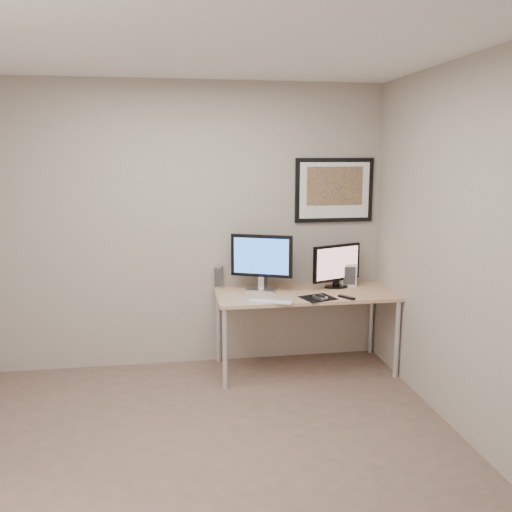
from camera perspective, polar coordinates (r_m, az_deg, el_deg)
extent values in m
plane|color=brown|center=(3.80, -5.38, -20.31)|extent=(3.60, 3.60, 0.00)
plane|color=white|center=(3.32, -6.21, 21.86)|extent=(3.60, 3.60, 0.00)
plane|color=gray|center=(5.00, -6.90, 3.08)|extent=(3.60, 0.00, 3.60)
plane|color=gray|center=(3.86, 21.94, 0.17)|extent=(0.00, 3.40, 3.40)
cube|color=#A58150|center=(4.91, 5.18, -3.98)|extent=(1.60, 0.70, 0.03)
cylinder|color=silver|center=(4.60, -3.28, -9.73)|extent=(0.04, 0.04, 0.70)
cylinder|color=silver|center=(5.19, -3.98, -7.37)|extent=(0.04, 0.04, 0.70)
cylinder|color=silver|center=(4.98, 14.61, -8.48)|extent=(0.04, 0.04, 0.70)
cylinder|color=silver|center=(5.52, 12.04, -6.46)|extent=(0.04, 0.04, 0.70)
cube|color=black|center=(5.18, 8.22, 6.87)|extent=(0.75, 0.03, 0.60)
cube|color=silver|center=(5.16, 8.28, 6.86)|extent=(0.67, 0.00, 0.52)
cube|color=gold|center=(5.16, 8.30, 7.30)|extent=(0.54, 0.00, 0.36)
cube|color=#A7A7AC|center=(4.94, 0.58, -3.55)|extent=(0.31, 0.27, 0.02)
cube|color=#A7A7AC|center=(4.92, 0.59, -2.81)|extent=(0.06, 0.06, 0.11)
cube|color=black|center=(4.87, 0.59, 0.02)|extent=(0.53, 0.26, 0.38)
cube|color=blue|center=(4.85, 0.63, -0.02)|extent=(0.46, 0.20, 0.32)
cube|color=black|center=(5.10, 8.41, -3.22)|extent=(0.25, 0.19, 0.02)
cube|color=black|center=(5.09, 8.42, -2.85)|extent=(0.06, 0.06, 0.05)
cube|color=black|center=(5.05, 8.48, -0.70)|extent=(0.49, 0.22, 0.34)
cube|color=tan|center=(5.04, 8.54, -0.74)|extent=(0.44, 0.17, 0.29)
cylinder|color=#A7A7AC|center=(5.05, -3.92, -2.20)|extent=(0.10, 0.10, 0.20)
cylinder|color=#A7A7AC|center=(4.99, 0.78, -2.43)|extent=(0.08, 0.08, 0.18)
cube|color=silver|center=(4.55, 1.52, -4.82)|extent=(0.39, 0.24, 0.01)
cube|color=black|center=(4.72, 6.55, -4.41)|extent=(0.33, 0.31, 0.00)
ellipsoid|color=black|center=(4.68, 6.78, -4.24)|extent=(0.11, 0.14, 0.04)
cube|color=black|center=(4.75, 9.52, -4.28)|extent=(0.12, 0.16, 0.02)
cube|color=silver|center=(5.18, 9.71, -1.94)|extent=(0.16, 0.12, 0.21)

